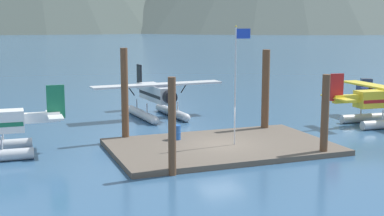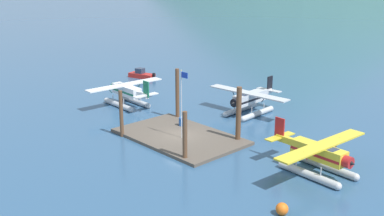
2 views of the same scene
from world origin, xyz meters
TOP-DOWN VIEW (x-y plane):
  - ground_plane at (0.00, 0.00)m, footprint 1200.00×1200.00m
  - dock_platform at (0.00, 0.00)m, footprint 12.73×8.00m
  - piling_near_left at (-4.34, -3.97)m, footprint 0.38×0.38m
  - piling_near_right at (4.63, -3.49)m, footprint 0.42×0.42m
  - piling_far_left at (-4.78, 3.91)m, footprint 0.44×0.44m
  - piling_far_right at (4.71, 3.44)m, footprint 0.51×0.51m
  - flagpole at (0.79, -0.36)m, footprint 0.95×0.10m
  - fuel_drum at (-2.08, 2.10)m, footprint 0.62×0.62m
  - seaplane_silver_bow_centre at (-0.52, 11.24)m, footprint 10.47×7.97m
  - boat_navy_open_east at (24.44, 17.48)m, footprint 3.36×4.42m

SIDE VIEW (x-z plane):
  - ground_plane at x=0.00m, z-range 0.00..0.00m
  - dock_platform at x=0.00m, z-range 0.00..0.30m
  - boat_navy_open_east at x=24.44m, z-range -0.26..1.24m
  - fuel_drum at x=-2.08m, z-range 0.30..1.18m
  - seaplane_silver_bow_centre at x=-0.52m, z-range -0.34..3.50m
  - piling_near_right at x=4.63m, z-range 0.00..4.55m
  - piling_near_left at x=-4.34m, z-range 0.00..4.77m
  - piling_far_right at x=4.71m, z-range 0.00..5.56m
  - piling_far_left at x=-4.78m, z-range 0.00..5.80m
  - flagpole at x=0.79m, z-range 1.08..7.92m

